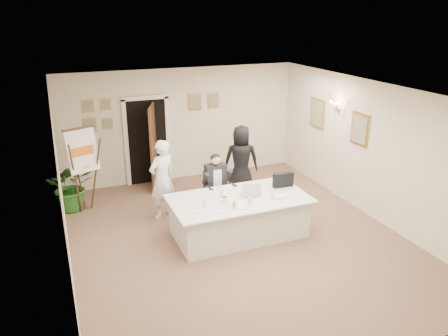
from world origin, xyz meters
The scene contains 28 objects.
floor centered at (0.00, 0.00, 0.00)m, with size 7.00×7.00×0.00m, color brown.
ceiling centered at (0.00, 0.00, 2.80)m, with size 6.00×7.00×0.02m, color white.
wall_back centered at (0.00, 3.50, 1.40)m, with size 6.00×0.10×2.80m, color beige.
wall_front centered at (0.00, -3.50, 1.40)m, with size 6.00×0.10×2.80m, color beige.
wall_left centered at (-3.00, 0.00, 1.40)m, with size 0.10×7.00×2.80m, color beige.
wall_right centered at (3.00, 0.00, 1.40)m, with size 0.10×7.00×2.80m, color beige.
doorway centered at (-0.88, 3.32, 1.04)m, with size 1.14×0.86×2.20m.
pictures_back_wall centered at (-0.80, 3.47, 1.85)m, with size 3.40×0.06×0.80m, color gold, non-canonical shape.
pictures_right_wall centered at (2.97, 1.20, 1.75)m, with size 0.06×2.20×0.80m, color gold, non-canonical shape.
wall_sconce centered at (2.90, 1.20, 2.10)m, with size 0.20×0.30×0.24m, color #BE793D, non-canonical shape.
conference_table centered at (0.09, 0.10, 0.39)m, with size 2.61×1.40×0.78m.
seated_man centered at (0.00, 1.05, 0.69)m, with size 0.59×0.63×1.37m, color black, non-canonical shape.
flip_chart centered at (-2.54, 2.31, 0.85)m, with size 0.66×0.51×1.83m.
standing_man centered at (-1.05, 1.42, 0.84)m, with size 0.61×0.40×1.67m, color white.
standing_woman centered at (0.96, 1.97, 0.82)m, with size 0.80×0.52×1.64m, color black.
potted_palm centered at (-2.80, 2.50, 0.54)m, with size 0.98×0.85×1.09m, color #21561C.
laptop centered at (0.33, 0.17, 0.91)m, with size 0.35×0.36×0.28m, color #B7BABC, non-canonical shape.
laptop_bag centered at (1.13, 0.29, 0.92)m, with size 0.42×0.11×0.29m, color black.
paper_stack centered at (0.83, -0.16, 0.79)m, with size 0.28×0.20×0.03m, color white.
plate_left centered at (-0.85, -0.15, 0.78)m, with size 0.23×0.23×0.01m, color white.
plate_mid centered at (-0.44, -0.29, 0.78)m, with size 0.24×0.24×0.01m, color white.
plate_near centered at (-0.06, -0.29, 0.78)m, with size 0.22×0.22×0.01m, color white.
glass_a centered at (-0.65, -0.05, 0.84)m, with size 0.06×0.06×0.14m, color silver.
glass_b centered at (0.15, -0.25, 0.84)m, with size 0.06×0.06×0.14m, color silver.
glass_c centered at (0.64, -0.18, 0.84)m, with size 0.06×0.06×0.14m, color silver.
glass_d centered at (-0.19, 0.29, 0.84)m, with size 0.06×0.06×0.14m, color silver.
oj_glass centered at (-0.17, -0.27, 0.84)m, with size 0.06×0.06×0.13m, color orange.
steel_jug centered at (-0.24, 0.01, 0.83)m, with size 0.10×0.10×0.11m, color silver.
Camera 1 is at (-2.97, -6.78, 4.12)m, focal length 35.00 mm.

